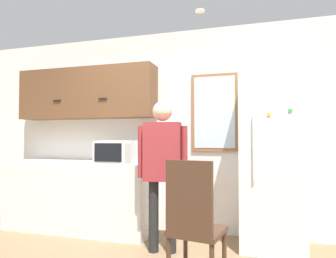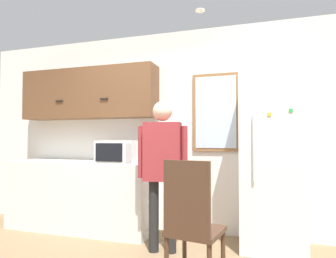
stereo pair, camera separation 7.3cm
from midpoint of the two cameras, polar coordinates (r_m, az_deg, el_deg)
back_wall at (r=4.10m, az=-0.07°, el=-0.25°), size 6.00×0.06×2.70m
counter at (r=4.35m, az=-16.94°, el=-12.02°), size 2.03×0.64×0.92m
upper_cabinets at (r=4.45m, az=-15.71°, el=6.48°), size 2.03×0.36×0.71m
microwave at (r=3.87m, az=-10.05°, el=-4.31°), size 0.52×0.37×0.29m
person at (r=3.31m, az=-1.70°, el=-5.93°), size 0.55×0.28×1.65m
refrigerator at (r=3.59m, az=18.43°, el=-5.92°), size 0.68×0.66×1.95m
chair at (r=2.60m, az=4.03°, el=-16.77°), size 0.49×0.49×1.06m
window at (r=3.94m, az=8.32°, el=3.17°), size 0.60×0.05×1.01m
ceiling_light at (r=3.65m, az=5.47°, el=21.50°), size 0.11×0.11×0.01m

